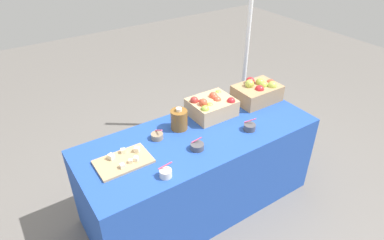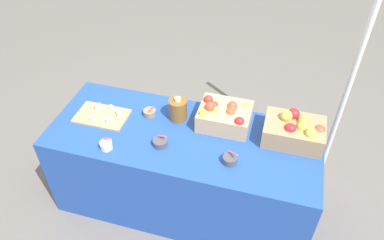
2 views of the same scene
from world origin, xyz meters
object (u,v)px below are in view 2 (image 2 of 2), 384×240
at_px(sample_bowl_extra, 160,142).
at_px(apple_crate_middle, 224,115).
at_px(cider_jug, 178,109).
at_px(tent_pole, 359,57).
at_px(cutting_board_front, 102,116).
at_px(sample_bowl_mid, 230,159).
at_px(sample_bowl_far, 106,145).
at_px(sample_bowl_near, 150,113).
at_px(apple_crate_left, 295,131).

bearing_deg(sample_bowl_extra, apple_crate_middle, 41.72).
distance_m(apple_crate_middle, cider_jug, 0.34).
bearing_deg(tent_pole, sample_bowl_extra, -144.59).
height_order(cutting_board_front, tent_pole, tent_pole).
bearing_deg(sample_bowl_extra, cutting_board_front, 162.86).
bearing_deg(sample_bowl_extra, tent_pole, 35.41).
height_order(apple_crate_middle, sample_bowl_mid, apple_crate_middle).
height_order(sample_bowl_far, cider_jug, cider_jug).
height_order(sample_bowl_near, sample_bowl_far, sample_bowl_far).
xyz_separation_m(sample_bowl_mid, sample_bowl_extra, (-0.48, 0.03, -0.00)).
relative_size(sample_bowl_near, sample_bowl_extra, 0.93).
xyz_separation_m(sample_bowl_extra, cider_jug, (0.03, 0.30, 0.06)).
xyz_separation_m(cutting_board_front, sample_bowl_mid, (0.99, -0.18, 0.01)).
xyz_separation_m(cutting_board_front, tent_pole, (1.71, 0.70, 0.38)).
relative_size(sample_bowl_far, cider_jug, 0.57).
bearing_deg(sample_bowl_mid, sample_bowl_extra, 176.96).
bearing_deg(sample_bowl_far, cutting_board_front, 121.10).
bearing_deg(sample_bowl_near, sample_bowl_mid, -24.34).
xyz_separation_m(apple_crate_middle, sample_bowl_far, (-0.70, -0.45, -0.05)).
bearing_deg(sample_bowl_near, apple_crate_middle, 5.52).
height_order(apple_crate_middle, sample_bowl_near, apple_crate_middle).
xyz_separation_m(sample_bowl_near, sample_bowl_mid, (0.66, -0.30, 0.00)).
bearing_deg(apple_crate_middle, cider_jug, -175.19).
distance_m(sample_bowl_far, sample_bowl_extra, 0.36).
relative_size(sample_bowl_mid, sample_bowl_far, 0.94).
bearing_deg(cutting_board_front, sample_bowl_far, -58.90).
distance_m(sample_bowl_near, cider_jug, 0.22).
bearing_deg(cider_jug, sample_bowl_near, -173.36).
bearing_deg(sample_bowl_extra, sample_bowl_near, 123.34).
distance_m(sample_bowl_near, sample_bowl_far, 0.43).
distance_m(apple_crate_left, sample_bowl_extra, 0.91).
bearing_deg(apple_crate_left, sample_bowl_near, -178.82).
xyz_separation_m(apple_crate_left, apple_crate_middle, (-0.49, 0.03, -0.01)).
xyz_separation_m(apple_crate_middle, sample_bowl_mid, (0.12, -0.35, -0.05)).
bearing_deg(cider_jug, sample_bowl_extra, -96.09).
bearing_deg(tent_pole, apple_crate_left, -121.92).
bearing_deg(sample_bowl_far, sample_bowl_mid, 7.12).
bearing_deg(apple_crate_left, cider_jug, 179.76).
height_order(cutting_board_front, cider_jug, cider_jug).
bearing_deg(tent_pole, apple_crate_middle, -147.71).
height_order(apple_crate_left, sample_bowl_near, apple_crate_left).
xyz_separation_m(sample_bowl_mid, sample_bowl_far, (-0.82, -0.10, 0.00)).
height_order(sample_bowl_extra, tent_pole, tent_pole).
xyz_separation_m(sample_bowl_extra, tent_pole, (1.20, 0.86, 0.37)).
relative_size(cutting_board_front, cider_jug, 2.03).
bearing_deg(sample_bowl_near, tent_pole, 22.82).
bearing_deg(sample_bowl_mid, apple_crate_middle, 108.10).
distance_m(sample_bowl_mid, tent_pole, 1.20).
bearing_deg(cutting_board_front, tent_pole, 22.25).
distance_m(apple_crate_left, sample_bowl_mid, 0.50).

